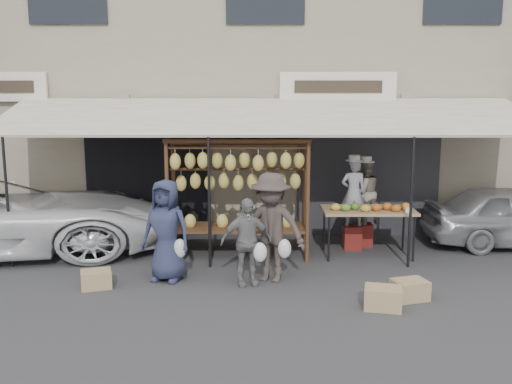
{
  "coord_description": "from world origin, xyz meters",
  "views": [
    {
      "loc": [
        -0.19,
        -8.53,
        3.07
      ],
      "look_at": [
        -0.19,
        1.4,
        1.3
      ],
      "focal_mm": 40.0,
      "sensor_mm": 36.0,
      "label": 1
    }
  ],
  "objects_px": {
    "vendor_left": "(353,193)",
    "crate_near_a": "(383,298)",
    "produce_table": "(369,211)",
    "crate_near_b": "(410,290)",
    "crate_far": "(96,279)",
    "vendor_right": "(365,192)",
    "banana_rack": "(238,174)",
    "customer_mid": "(246,242)",
    "customer_left": "(166,230)",
    "customer_right": "(271,227)"
  },
  "relations": [
    {
      "from": "produce_table",
      "to": "vendor_left",
      "type": "bearing_deg",
      "value": 112.57
    },
    {
      "from": "vendor_right",
      "to": "customer_right",
      "type": "xyz_separation_m",
      "value": [
        -1.91,
        -2.1,
        -0.2
      ]
    },
    {
      "from": "vendor_right",
      "to": "crate_far",
      "type": "xyz_separation_m",
      "value": [
        -4.67,
        -2.45,
        -0.96
      ]
    },
    {
      "from": "vendor_left",
      "to": "customer_left",
      "type": "distance_m",
      "value": 3.83
    },
    {
      "from": "vendor_right",
      "to": "customer_left",
      "type": "relative_size",
      "value": 0.76
    },
    {
      "from": "customer_right",
      "to": "crate_far",
      "type": "bearing_deg",
      "value": -152.82
    },
    {
      "from": "customer_mid",
      "to": "crate_near_b",
      "type": "bearing_deg",
      "value": -28.96
    },
    {
      "from": "vendor_left",
      "to": "crate_near_a",
      "type": "bearing_deg",
      "value": 89.81
    },
    {
      "from": "vendor_right",
      "to": "crate_near_a",
      "type": "relative_size",
      "value": 2.45
    },
    {
      "from": "crate_near_a",
      "to": "crate_near_b",
      "type": "xyz_separation_m",
      "value": [
        0.48,
        0.36,
        -0.01
      ]
    },
    {
      "from": "customer_mid",
      "to": "crate_far",
      "type": "xyz_separation_m",
      "value": [
        -2.37,
        -0.15,
        -0.57
      ]
    },
    {
      "from": "banana_rack",
      "to": "crate_far",
      "type": "distance_m",
      "value": 3.12
    },
    {
      "from": "produce_table",
      "to": "crate_far",
      "type": "distance_m",
      "value": 4.99
    },
    {
      "from": "banana_rack",
      "to": "customer_left",
      "type": "bearing_deg",
      "value": -130.67
    },
    {
      "from": "banana_rack",
      "to": "vendor_right",
      "type": "relative_size",
      "value": 2.04
    },
    {
      "from": "produce_table",
      "to": "vendor_left",
      "type": "height_order",
      "value": "vendor_left"
    },
    {
      "from": "produce_table",
      "to": "crate_near_a",
      "type": "distance_m",
      "value": 2.71
    },
    {
      "from": "produce_table",
      "to": "customer_right",
      "type": "distance_m",
      "value": 2.3
    },
    {
      "from": "produce_table",
      "to": "crate_far",
      "type": "bearing_deg",
      "value": -159.46
    },
    {
      "from": "banana_rack",
      "to": "crate_far",
      "type": "xyz_separation_m",
      "value": [
        -2.19,
        -1.69,
        -1.43
      ]
    },
    {
      "from": "banana_rack",
      "to": "produce_table",
      "type": "bearing_deg",
      "value": 0.95
    },
    {
      "from": "crate_far",
      "to": "customer_left",
      "type": "bearing_deg",
      "value": 19.52
    },
    {
      "from": "banana_rack",
      "to": "vendor_left",
      "type": "relative_size",
      "value": 1.98
    },
    {
      "from": "customer_mid",
      "to": "customer_right",
      "type": "xyz_separation_m",
      "value": [
        0.4,
        0.21,
        0.19
      ]
    },
    {
      "from": "vendor_right",
      "to": "customer_left",
      "type": "height_order",
      "value": "vendor_right"
    },
    {
      "from": "customer_left",
      "to": "crate_far",
      "type": "height_order",
      "value": "customer_left"
    },
    {
      "from": "customer_right",
      "to": "crate_far",
      "type": "relative_size",
      "value": 3.85
    },
    {
      "from": "crate_near_b",
      "to": "crate_far",
      "type": "relative_size",
      "value": 1.06
    },
    {
      "from": "banana_rack",
      "to": "crate_near_a",
      "type": "relative_size",
      "value": 5.0
    },
    {
      "from": "crate_near_b",
      "to": "crate_far",
      "type": "distance_m",
      "value": 4.84
    },
    {
      "from": "customer_mid",
      "to": "crate_near_a",
      "type": "relative_size",
      "value": 2.72
    },
    {
      "from": "customer_right",
      "to": "crate_near_b",
      "type": "height_order",
      "value": "customer_right"
    },
    {
      "from": "crate_near_a",
      "to": "crate_far",
      "type": "relative_size",
      "value": 1.12
    },
    {
      "from": "vendor_right",
      "to": "crate_far",
      "type": "relative_size",
      "value": 2.75
    },
    {
      "from": "produce_table",
      "to": "customer_mid",
      "type": "xyz_separation_m",
      "value": [
        -2.25,
        -1.58,
        -0.17
      ]
    },
    {
      "from": "vendor_right",
      "to": "customer_right",
      "type": "height_order",
      "value": "customer_right"
    },
    {
      "from": "produce_table",
      "to": "vendor_left",
      "type": "relative_size",
      "value": 1.3
    },
    {
      "from": "customer_left",
      "to": "customer_mid",
      "type": "height_order",
      "value": "customer_left"
    },
    {
      "from": "crate_near_a",
      "to": "crate_near_b",
      "type": "relative_size",
      "value": 1.06
    },
    {
      "from": "vendor_left",
      "to": "customer_left",
      "type": "xyz_separation_m",
      "value": [
        -3.34,
        -1.86,
        -0.29
      ]
    },
    {
      "from": "banana_rack",
      "to": "customer_left",
      "type": "distance_m",
      "value": 1.88
    },
    {
      "from": "customer_right",
      "to": "crate_near_a",
      "type": "height_order",
      "value": "customer_right"
    },
    {
      "from": "vendor_left",
      "to": "crate_near_a",
      "type": "relative_size",
      "value": 2.52
    },
    {
      "from": "produce_table",
      "to": "vendor_right",
      "type": "distance_m",
      "value": 0.76
    },
    {
      "from": "produce_table",
      "to": "vendor_right",
      "type": "relative_size",
      "value": 1.33
    },
    {
      "from": "customer_left",
      "to": "customer_right",
      "type": "distance_m",
      "value": 1.7
    },
    {
      "from": "crate_near_a",
      "to": "customer_right",
      "type": "bearing_deg",
      "value": 142.0
    },
    {
      "from": "vendor_right",
      "to": "produce_table",
      "type": "bearing_deg",
      "value": 66.17
    },
    {
      "from": "banana_rack",
      "to": "produce_table",
      "type": "height_order",
      "value": "banana_rack"
    },
    {
      "from": "vendor_right",
      "to": "crate_near_b",
      "type": "height_order",
      "value": "vendor_right"
    }
  ]
}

